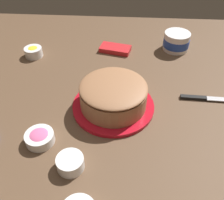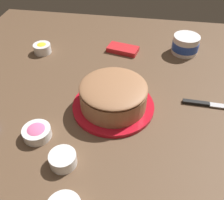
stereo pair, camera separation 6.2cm
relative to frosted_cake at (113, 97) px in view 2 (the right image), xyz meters
The scene contains 8 objects.
ground_plane 0.05m from the frosted_cake, 13.94° to the right, with size 1.54×1.54×0.00m, color brown.
frosted_cake is the anchor object (origin of this frame).
frosting_tub 0.50m from the frosted_cake, 122.41° to the right, with size 0.12×0.12×0.08m.
spreading_knife 0.35m from the frosted_cake, 169.23° to the right, with size 0.24×0.03×0.01m.
sprinkle_bowl_yellow 0.50m from the frosted_cake, 39.61° to the right, with size 0.08×0.08×0.04m.
sprinkle_bowl_blue 0.28m from the frosted_cake, 67.49° to the left, with size 0.08×0.08×0.04m.
sprinkle_bowl_pink 0.28m from the frosted_cake, 37.84° to the left, with size 0.09×0.09×0.04m.
candy_box_lower 0.39m from the frosted_cake, 87.72° to the right, with size 0.14×0.07×0.02m, color red.
Camera 2 is at (-0.11, 0.66, 0.63)m, focal length 40.63 mm.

